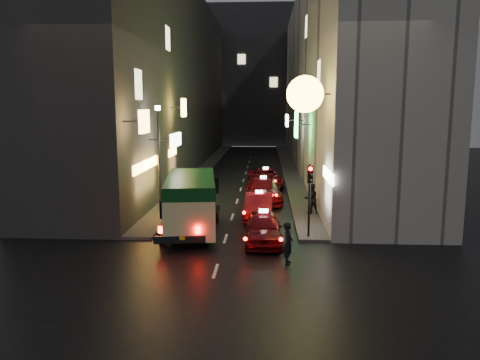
% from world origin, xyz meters
% --- Properties ---
extents(ground, '(120.00, 120.00, 0.00)m').
position_xyz_m(ground, '(0.00, 0.00, 0.00)').
color(ground, black).
rests_on(ground, ground).
extents(building_left, '(7.70, 52.00, 18.00)m').
position_xyz_m(building_left, '(-8.00, 33.99, 9.00)').
color(building_left, '#353230').
rests_on(building_left, ground).
extents(building_right, '(8.12, 52.18, 18.00)m').
position_xyz_m(building_right, '(8.00, 33.99, 9.00)').
color(building_right, '#ADA99F').
rests_on(building_right, ground).
extents(building_far, '(30.00, 10.00, 22.00)m').
position_xyz_m(building_far, '(0.00, 66.00, 11.00)').
color(building_far, '#2E2F33').
rests_on(building_far, ground).
extents(sidewalk_left, '(1.50, 52.00, 0.15)m').
position_xyz_m(sidewalk_left, '(-4.25, 34.00, 0.07)').
color(sidewalk_left, '#4C4A47').
rests_on(sidewalk_left, ground).
extents(sidewalk_right, '(1.50, 52.00, 0.15)m').
position_xyz_m(sidewalk_right, '(4.25, 34.00, 0.07)').
color(sidewalk_right, '#4C4A47').
rests_on(sidewalk_right, ground).
extents(minibus, '(3.17, 6.91, 2.86)m').
position_xyz_m(minibus, '(-1.82, 9.53, 1.81)').
color(minibus, '#FAF39C').
rests_on(minibus, ground).
extents(taxi_near, '(2.29, 5.32, 1.85)m').
position_xyz_m(taxi_near, '(1.84, 7.95, 0.84)').
color(taxi_near, '#630911').
rests_on(taxi_near, ground).
extents(taxi_second, '(2.41, 5.41, 1.86)m').
position_xyz_m(taxi_second, '(1.56, 12.75, 0.85)').
color(taxi_second, '#630911').
rests_on(taxi_second, ground).
extents(taxi_third, '(2.94, 5.99, 2.01)m').
position_xyz_m(taxi_third, '(1.76, 17.55, 0.92)').
color(taxi_third, '#630911').
rests_on(taxi_third, ground).
extents(taxi_far, '(2.89, 5.42, 1.81)m').
position_xyz_m(taxi_far, '(1.90, 23.38, 0.82)').
color(taxi_far, '#630911').
rests_on(taxi_far, ground).
extents(pedestrian_crossing, '(0.49, 0.69, 1.96)m').
position_xyz_m(pedestrian_crossing, '(2.86, 5.03, 0.98)').
color(pedestrian_crossing, black).
rests_on(pedestrian_crossing, ground).
extents(pedestrian_sidewalk, '(0.88, 0.73, 2.00)m').
position_xyz_m(pedestrian_sidewalk, '(4.57, 13.50, 1.15)').
color(pedestrian_sidewalk, black).
rests_on(pedestrian_sidewalk, sidewalk_right).
extents(traffic_light, '(0.26, 0.43, 3.50)m').
position_xyz_m(traffic_light, '(4.00, 8.47, 2.69)').
color(traffic_light, black).
rests_on(traffic_light, sidewalk_right).
extents(lamp_post, '(0.28, 0.28, 6.22)m').
position_xyz_m(lamp_post, '(-4.20, 13.00, 3.72)').
color(lamp_post, black).
rests_on(lamp_post, sidewalk_left).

